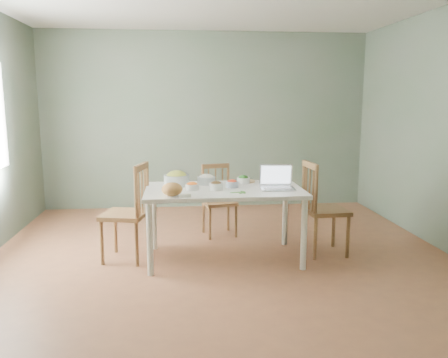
{
  "coord_description": "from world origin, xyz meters",
  "views": [
    {
      "loc": [
        -0.44,
        -4.53,
        1.68
      ],
      "look_at": [
        0.03,
        0.06,
        0.86
      ],
      "focal_mm": 36.19,
      "sensor_mm": 36.0,
      "label": 1
    }
  ],
  "objects": [
    {
      "name": "chair_far",
      "position": [
        0.06,
        0.92,
        0.44
      ],
      "size": [
        0.45,
        0.44,
        0.88
      ],
      "primitive_type": null,
      "rotation": [
        0.0,
        0.0,
        0.2
      ],
      "color": "#4D2D14",
      "rests_on": "floor"
    },
    {
      "name": "bread_boule",
      "position": [
        -0.51,
        -0.25,
        0.83
      ],
      "size": [
        0.25,
        0.25,
        0.13
      ],
      "primitive_type": "ellipsoid",
      "rotation": [
        0.0,
        0.0,
        0.25
      ],
      "color": "#BA763E",
      "rests_on": "dining_table"
    },
    {
      "name": "bowl_redpep",
      "position": [
        0.12,
        0.12,
        0.8
      ],
      "size": [
        0.16,
        0.16,
        0.08
      ],
      "primitive_type": null,
      "rotation": [
        0.0,
        0.0,
        -0.19
      ],
      "color": "red",
      "rests_on": "dining_table"
    },
    {
      "name": "bowl_broccoli",
      "position": [
        0.27,
        0.33,
        0.81
      ],
      "size": [
        0.17,
        0.17,
        0.09
      ],
      "primitive_type": null,
      "rotation": [
        0.0,
        0.0,
        0.23
      ],
      "color": "black",
      "rests_on": "dining_table"
    },
    {
      "name": "bowl_mushroom",
      "position": [
        -0.06,
        -0.02,
        0.81
      ],
      "size": [
        0.14,
        0.14,
        0.09
      ],
      "primitive_type": null,
      "rotation": [
        0.0,
        0.0,
        0.04
      ],
      "color": "black",
      "rests_on": "dining_table"
    },
    {
      "name": "flatbread",
      "position": [
        0.31,
        0.41,
        0.77
      ],
      "size": [
        0.25,
        0.25,
        0.02
      ],
      "primitive_type": "cylinder",
      "rotation": [
        0.0,
        0.0,
        0.33
      ],
      "color": "tan",
      "rests_on": "dining_table"
    },
    {
      "name": "bowl_onion",
      "position": [
        -0.14,
        0.32,
        0.82
      ],
      "size": [
        0.26,
        0.26,
        0.11
      ],
      "primitive_type": null,
      "rotation": [
        0.0,
        0.0,
        0.38
      ],
      "color": "beige",
      "rests_on": "dining_table"
    },
    {
      "name": "butter_stick",
      "position": [
        -0.39,
        -0.33,
        0.78
      ],
      "size": [
        0.11,
        0.06,
        0.03
      ],
      "primitive_type": "cube",
      "rotation": [
        0.0,
        0.0,
        0.31
      ],
      "color": "white",
      "rests_on": "dining_table"
    },
    {
      "name": "basil_bunch",
      "position": [
        0.14,
        -0.17,
        0.77
      ],
      "size": [
        0.18,
        0.18,
        0.02
      ],
      "primitive_type": null,
      "color": "#3F8230",
      "rests_on": "dining_table"
    },
    {
      "name": "chair_left",
      "position": [
        -1.01,
        0.15,
        0.51
      ],
      "size": [
        0.52,
        0.54,
        1.03
      ],
      "primitive_type": null,
      "rotation": [
        0.0,
        0.0,
        -1.79
      ],
      "color": "#4D2D14",
      "rests_on": "floor"
    },
    {
      "name": "chair_right",
      "position": [
        1.15,
        0.13,
        0.51
      ],
      "size": [
        0.45,
        0.47,
        1.02
      ],
      "primitive_type": null,
      "rotation": [
        0.0,
        0.0,
        1.63
      ],
      "color": "#4D2D14",
      "rests_on": "floor"
    },
    {
      "name": "laptop",
      "position": [
        0.57,
        -0.04,
        0.88
      ],
      "size": [
        0.37,
        0.31,
        0.24
      ],
      "primitive_type": null,
      "rotation": [
        0.0,
        0.0,
        -0.07
      ],
      "color": "silver",
      "rests_on": "dining_table"
    },
    {
      "name": "wall_back",
      "position": [
        0.0,
        2.5,
        1.35
      ],
      "size": [
        5.0,
        0.0,
        2.7
      ],
      "primitive_type": "cube",
      "color": "#5F665B",
      "rests_on": "ground"
    },
    {
      "name": "wall_front",
      "position": [
        0.0,
        -2.5,
        1.35
      ],
      "size": [
        5.0,
        0.0,
        2.7
      ],
      "primitive_type": "cube",
      "color": "#5F665B",
      "rests_on": "ground"
    },
    {
      "name": "dining_table",
      "position": [
        0.03,
        0.06,
        0.38
      ],
      "size": [
        1.63,
        0.92,
        0.76
      ],
      "primitive_type": null,
      "color": "white",
      "rests_on": "floor"
    },
    {
      "name": "bowl_carrot",
      "position": [
        -0.31,
        0.02,
        0.8
      ],
      "size": [
        0.18,
        0.18,
        0.08
      ],
      "primitive_type": null,
      "rotation": [
        0.0,
        0.0,
        0.35
      ],
      "color": "orange",
      "rests_on": "dining_table"
    },
    {
      "name": "floor",
      "position": [
        0.0,
        0.0,
        0.0
      ],
      "size": [
        5.0,
        5.0,
        0.0
      ],
      "primitive_type": "cube",
      "color": "brown",
      "rests_on": "ground"
    },
    {
      "name": "bowl_squash",
      "position": [
        -0.46,
        0.27,
        0.84
      ],
      "size": [
        0.34,
        0.34,
        0.16
      ],
      "primitive_type": null,
      "rotation": [
        0.0,
        0.0,
        0.32
      ],
      "color": "gold",
      "rests_on": "dining_table"
    }
  ]
}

